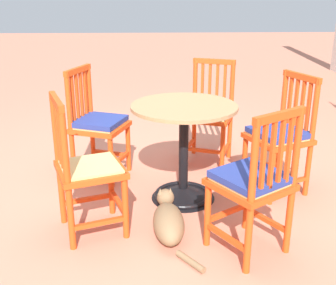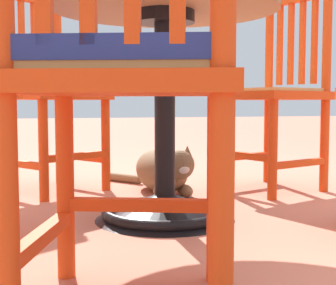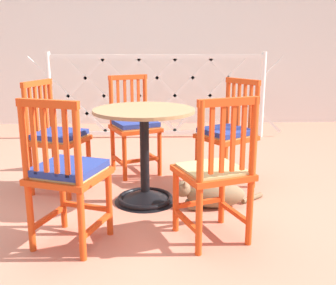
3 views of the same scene
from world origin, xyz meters
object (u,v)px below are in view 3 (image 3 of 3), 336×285
Objects in this scene: cafe_table at (145,166)px; orange_chair_tucked_in at (57,138)px; tabby_cat at (211,195)px; orange_chair_by_planter at (134,126)px; orange_chair_near_fence at (67,175)px; orange_chair_facing_out at (215,174)px; orange_chair_at_corner at (228,135)px.

cafe_table is 0.79m from orange_chair_tucked_in.
orange_chair_tucked_in is 1.33m from tabby_cat.
orange_chair_by_planter is 1.00× the size of orange_chair_near_fence.
cafe_table is at bearing -20.87° from orange_chair_tucked_in.
orange_chair_near_fence is 0.88m from orange_chair_facing_out.
cafe_table is 0.83× the size of orange_chair_by_planter.
orange_chair_near_fence is at bearing -123.14° from cafe_table.
orange_chair_at_corner is 0.63m from tabby_cat.
orange_chair_at_corner is at bearing 75.49° from orange_chair_facing_out.
orange_chair_at_corner and orange_chair_by_planter have the same top height.
orange_chair_tucked_in is 1.49m from orange_chair_facing_out.
orange_chair_by_planter is (-0.81, 0.39, 0.00)m from orange_chair_at_corner.
orange_chair_facing_out is (1.16, -0.92, -0.01)m from orange_chair_tucked_in.
orange_chair_by_planter and orange_chair_tucked_in have the same top height.
tabby_cat is at bearing -112.83° from orange_chair_at_corner.
orange_chair_near_fence reaches higher than tabby_cat.
orange_chair_by_planter is at bearing 76.90° from orange_chair_near_fence.
orange_chair_tucked_in is at bearing -176.98° from orange_chair_at_corner.
orange_chair_at_corner is 1.00× the size of orange_chair_facing_out.
orange_chair_facing_out is (-0.26, -1.00, -0.01)m from orange_chair_at_corner.
orange_chair_tucked_in is (-0.72, 0.28, 0.16)m from cafe_table.
cafe_table is 0.55m from tabby_cat.
orange_chair_tucked_in is 0.99m from orange_chair_near_fence.
orange_chair_at_corner is (0.70, 0.35, 0.16)m from cafe_table.
orange_chair_at_corner is at bearing 3.02° from orange_chair_tucked_in.
orange_chair_at_corner is 1.42m from orange_chair_tucked_in.
orange_chair_facing_out reaches higher than tabby_cat.
orange_chair_tucked_in is 1.27× the size of tabby_cat.
orange_chair_tucked_in is 1.00× the size of orange_chair_near_fence.
orange_chair_at_corner is 1.00× the size of orange_chair_by_planter.
tabby_cat is (0.49, -0.13, -0.19)m from cafe_table.
orange_chair_at_corner and orange_chair_near_fence have the same top height.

